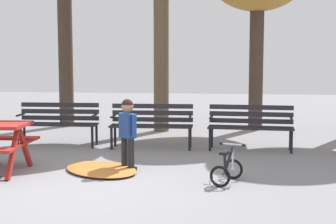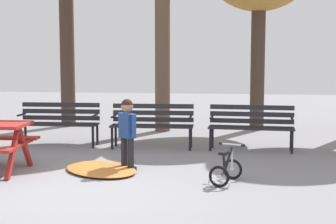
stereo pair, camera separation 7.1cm
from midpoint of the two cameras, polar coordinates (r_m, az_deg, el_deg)
ground at (r=6.89m, az=-10.09°, el=-8.77°), size 36.00×36.00×0.00m
park_bench_far_left at (r=10.36m, az=-12.46°, el=-0.91°), size 1.62×0.51×0.85m
park_bench_left at (r=9.86m, az=-2.05°, el=-1.12°), size 1.62×0.52×0.85m
park_bench_right at (r=9.75m, az=9.10°, el=-1.28°), size 1.62×0.54×0.85m
child_standing at (r=7.92m, az=-4.84°, el=-1.83°), size 0.33×0.31×1.12m
kids_bicycle at (r=7.19m, az=6.35°, el=-6.43°), size 0.51×0.63×0.54m
leaf_pile at (r=7.99m, az=-7.81°, el=-6.39°), size 1.64×1.63×0.07m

